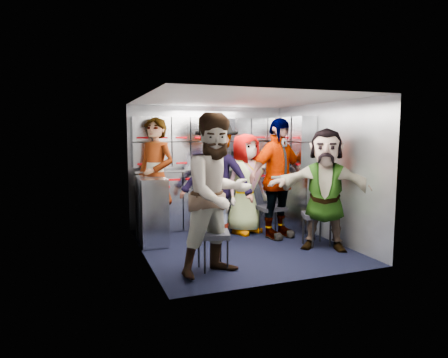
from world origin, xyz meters
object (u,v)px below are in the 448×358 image
object	(u,v)px
jump_seat_near_left	(213,236)
attendant_arc_a	(218,195)
jump_seat_mid_left	(213,210)
attendant_arc_e	(325,189)
jump_seat_mid_right	(271,209)
attendant_arc_b	(216,178)
jump_seat_center	(241,207)
attendant_arc_d	(277,178)
attendant_standing	(156,178)
jump_seat_near_right	(317,217)
attendant_arc_c	(246,184)

from	to	relation	value
jump_seat_near_left	attendant_arc_a	bearing A→B (deg)	-90.00
jump_seat_mid_left	attendant_arc_e	xyz separation A→B (m)	(1.22, -1.29, 0.46)
jump_seat_mid_right	attendant_arc_b	size ratio (longest dim) A/B	0.25
jump_seat_mid_left	jump_seat_mid_right	size ratio (longest dim) A/B	0.97
jump_seat_center	attendant_arc_b	distance (m)	0.82
attendant_arc_b	attendant_arc_e	world-z (taller)	attendant_arc_b
attendant_arc_a	attendant_arc_b	world-z (taller)	attendant_arc_b
attendant_arc_b	jump_seat_mid_left	bearing A→B (deg)	129.58
attendant_arc_d	attendant_standing	bearing A→B (deg)	142.05
jump_seat_near_right	attendant_arc_d	world-z (taller)	attendant_arc_d
jump_seat_near_left	jump_seat_center	xyz separation A→B (m)	(1.08, 1.67, -0.01)
jump_seat_mid_right	attendant_arc_a	size ratio (longest dim) A/B	0.25
jump_seat_mid_left	attendant_arc_b	distance (m)	0.57
jump_seat_center	attendant_arc_d	world-z (taller)	attendant_arc_d
jump_seat_near_left	jump_seat_mid_left	bearing A→B (deg)	71.09
attendant_arc_c	attendant_arc_d	size ratio (longest dim) A/B	0.87
jump_seat_mid_left	attendant_arc_e	world-z (taller)	attendant_arc_e
attendant_standing	attendant_arc_a	size ratio (longest dim) A/B	1.01
jump_seat_near_right	attendant_arc_b	xyz separation A→B (m)	(-1.22, 0.93, 0.52)
jump_seat_mid_left	jump_seat_center	world-z (taller)	same
jump_seat_mid_right	attendant_standing	distance (m)	1.91
attendant_arc_c	attendant_arc_e	distance (m)	1.41
attendant_arc_c	jump_seat_near_left	bearing A→B (deg)	-146.76
jump_seat_mid_right	attendant_arc_b	xyz separation A→B (m)	(-0.89, 0.15, 0.53)
jump_seat_near_right	attendant_arc_d	bearing A→B (deg)	118.97
attendant_arc_e	jump_seat_near_left	bearing A→B (deg)	-136.81
jump_seat_center	attendant_standing	distance (m)	1.52
jump_seat_center	attendant_arc_d	xyz separation A→B (m)	(0.34, -0.63, 0.54)
attendant_arc_b	attendant_arc_c	distance (m)	0.57
attendant_arc_a	attendant_arc_b	xyz separation A→B (m)	(0.53, 1.55, 0.00)
jump_seat_mid_right	attendant_arc_e	world-z (taller)	attendant_arc_e
attendant_arc_b	attendant_arc_c	world-z (taller)	attendant_arc_b
attendant_standing	jump_seat_near_right	bearing A→B (deg)	21.57
attendant_arc_a	attendant_arc_d	world-z (taller)	same
attendant_standing	attendant_arc_a	xyz separation A→B (m)	(0.34, -1.91, -0.01)
jump_seat_center	attendant_arc_b	size ratio (longest dim) A/B	0.24
attendant_arc_b	attendant_arc_d	xyz separation A→B (m)	(0.89, -0.33, -0.00)
jump_seat_mid_right	attendant_arc_a	world-z (taller)	attendant_arc_a
attendant_arc_a	jump_seat_near_right	bearing A→B (deg)	3.49
jump_seat_near_left	jump_seat_center	size ratio (longest dim) A/B	1.03
attendant_standing	jump_seat_mid_left	bearing A→B (deg)	41.58
attendant_standing	attendant_arc_d	xyz separation A→B (m)	(1.76, -0.69, -0.01)
attendant_arc_d	attendant_arc_b	bearing A→B (deg)	143.14
attendant_arc_d	jump_seat_near_left	bearing A→B (deg)	-160.24
jump_seat_mid_left	attendant_arc_e	bearing A→B (deg)	-46.60
jump_seat_near_right	attendant_arc_c	world-z (taller)	attendant_arc_c
jump_seat_center	attendant_arc_e	xyz separation A→B (m)	(0.68, -1.41, 0.46)
jump_seat_mid_right	attendant_arc_b	distance (m)	1.04
attendant_arc_a	attendant_arc_e	distance (m)	1.81
attendant_standing	attendant_arc_a	bearing A→B (deg)	-26.59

